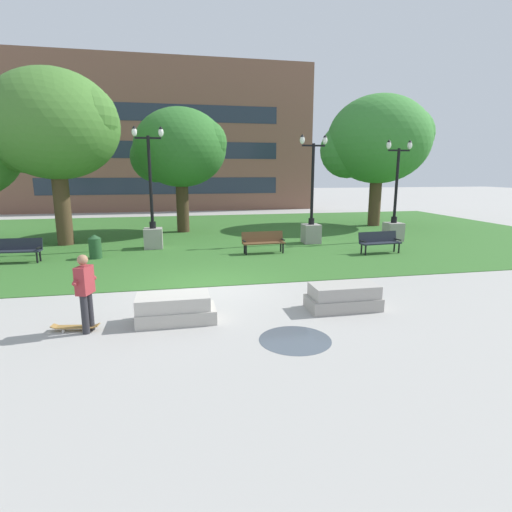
{
  "coord_description": "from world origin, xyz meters",
  "views": [
    {
      "loc": [
        -0.89,
        -11.6,
        3.41
      ],
      "look_at": [
        1.18,
        -1.4,
        1.2
      ],
      "focal_mm": 28.0,
      "sensor_mm": 36.0,
      "label": 1
    }
  ],
  "objects": [
    {
      "name": "lamp_post_left",
      "position": [
        5.51,
        6.55,
        1.05
      ],
      "size": [
        1.32,
        0.8,
        5.06
      ],
      "color": "gray",
      "rests_on": "grass_lawn"
    },
    {
      "name": "tree_far_right",
      "position": [
        11.52,
        11.92,
        5.26
      ],
      "size": [
        6.58,
        6.27,
        7.98
      ],
      "color": "#4C3823",
      "rests_on": "grass_lawn"
    },
    {
      "name": "park_bench_near_left",
      "position": [
        7.52,
        3.62,
        0.54
      ],
      "size": [
        1.84,
        0.69,
        0.9
      ],
      "color": "#1E232D",
      "rests_on": "grass_lawn"
    },
    {
      "name": "concrete_block_center",
      "position": [
        -0.98,
        -2.66,
        0.31
      ],
      "size": [
        1.8,
        0.9,
        0.64
      ],
      "color": "#B2ADA3",
      "rests_on": "ground"
    },
    {
      "name": "person_skateboarder",
      "position": [
        -2.83,
        -2.91,
        0.97
      ],
      "size": [
        0.42,
        0.56,
        1.71
      ],
      "color": "#28282D",
      "rests_on": "ground"
    },
    {
      "name": "lamp_post_right",
      "position": [
        -1.89,
        6.67,
        1.09
      ],
      "size": [
        1.32,
        0.8,
        5.29
      ],
      "color": "gray",
      "rests_on": "grass_lawn"
    },
    {
      "name": "tree_near_left",
      "position": [
        -6.09,
        8.47,
        5.36
      ],
      "size": [
        5.94,
        5.66,
        7.83
      ],
      "color": "#4C3823",
      "rests_on": "grass_lawn"
    },
    {
      "name": "skateboard",
      "position": [
        -3.13,
        -2.78,
        0.09
      ],
      "size": [
        1.04,
        0.36,
        0.14
      ],
      "color": "olive",
      "rests_on": "ground"
    },
    {
      "name": "concrete_block_left",
      "position": [
        3.19,
        -2.62,
        0.31
      ],
      "size": [
        1.8,
        0.9,
        0.64
      ],
      "color": "#9E9991",
      "rests_on": "ground"
    },
    {
      "name": "trash_bin",
      "position": [
        -4.06,
        4.91,
        0.5
      ],
      "size": [
        0.49,
        0.49,
        0.96
      ],
      "color": "#234C28",
      "rests_on": "grass_lawn"
    },
    {
      "name": "park_bench_far_left",
      "position": [
        2.71,
        4.62,
        0.54
      ],
      "size": [
        1.82,
        0.61,
        0.9
      ],
      "color": "brown",
      "rests_on": "grass_lawn"
    },
    {
      "name": "grass_lawn",
      "position": [
        0.0,
        10.0,
        0.01
      ],
      "size": [
        40.0,
        20.0,
        0.02
      ],
      "primitive_type": "cube",
      "color": "#336628",
      "rests_on": "ground"
    },
    {
      "name": "puddle",
      "position": [
        1.44,
        -4.22,
        0.0
      ],
      "size": [
        1.5,
        1.5,
        0.01
      ],
      "primitive_type": "cylinder",
      "color": "#47515B",
      "rests_on": "ground"
    },
    {
      "name": "park_bench_near_right",
      "position": [
        -6.86,
        4.75,
        0.54
      ],
      "size": [
        1.82,
        0.61,
        0.9
      ],
      "color": "#1E232D",
      "rests_on": "grass_lawn"
    },
    {
      "name": "lamp_post_center",
      "position": [
        9.74,
        6.34,
        1.01
      ],
      "size": [
        1.32,
        0.8,
        4.88
      ],
      "color": "gray",
      "rests_on": "grass_lawn"
    },
    {
      "name": "building_facade_distant",
      "position": [
        -1.94,
        24.5,
        6.35
      ],
      "size": [
        26.93,
        1.03,
        12.72
      ],
      "color": "brown",
      "rests_on": "ground"
    },
    {
      "name": "ground_plane",
      "position": [
        0.0,
        0.0,
        0.0
      ],
      "size": [
        140.0,
        140.0,
        0.0
      ],
      "primitive_type": "plane",
      "color": "#A3A09B"
    },
    {
      "name": "tree_far_left",
      "position": [
        -0.52,
        11.55,
        4.62
      ],
      "size": [
        5.3,
        5.05,
        6.82
      ],
      "color": "#42301E",
      "rests_on": "grass_lawn"
    }
  ]
}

